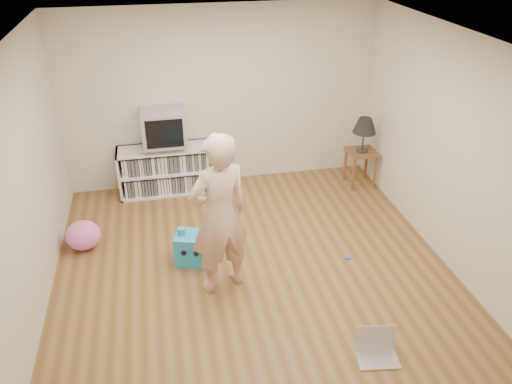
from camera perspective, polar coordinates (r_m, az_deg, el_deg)
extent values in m
plane|color=brown|center=(5.93, -0.46, -8.38)|extent=(4.50, 4.50, 0.00)
cube|color=silver|center=(7.29, -4.04, 10.65)|extent=(4.50, 0.02, 2.60)
cube|color=silver|center=(3.43, 7.08, -13.63)|extent=(4.50, 0.02, 2.60)
cube|color=silver|center=(5.33, -24.99, 0.49)|extent=(0.02, 4.50, 2.60)
cube|color=silver|center=(6.05, 20.96, 4.69)|extent=(0.02, 4.50, 2.60)
cube|color=white|center=(4.80, -0.59, 17.00)|extent=(4.50, 4.50, 0.01)
cube|color=white|center=(7.58, -10.12, 3.22)|extent=(1.40, 0.03, 0.70)
cube|color=white|center=(7.41, -15.32, 1.99)|extent=(0.03, 0.45, 0.70)
cube|color=white|center=(7.43, -4.76, 3.04)|extent=(0.03, 0.45, 0.70)
cube|color=white|center=(7.54, -9.82, 0.25)|extent=(1.40, 0.45, 0.03)
cube|color=white|center=(7.39, -10.04, 2.52)|extent=(1.34, 0.45, 0.03)
cube|color=white|center=(7.25, -10.27, 4.89)|extent=(1.40, 0.45, 0.03)
cube|color=silver|center=(7.39, -10.04, 2.52)|extent=(1.26, 0.36, 0.64)
cube|color=gray|center=(7.23, -10.30, 5.25)|extent=(0.45, 0.35, 0.07)
cube|color=#9C9CA1|center=(7.12, -10.50, 7.34)|extent=(0.60, 0.52, 0.50)
cube|color=black|center=(6.87, -10.40, 6.54)|extent=(0.50, 0.01, 0.40)
cylinder|color=brown|center=(7.47, 11.07, 1.95)|extent=(0.04, 0.04, 0.52)
cylinder|color=brown|center=(7.60, 13.45, 2.17)|extent=(0.04, 0.04, 0.52)
cylinder|color=brown|center=(7.75, 10.16, 3.08)|extent=(0.04, 0.04, 0.52)
cylinder|color=brown|center=(7.87, 12.47, 3.28)|extent=(0.04, 0.04, 0.52)
cube|color=brown|center=(7.55, 12.00, 4.49)|extent=(0.42, 0.42, 0.03)
cylinder|color=#333333|center=(7.54, 12.02, 4.68)|extent=(0.18, 0.18, 0.02)
cylinder|color=#333333|center=(7.47, 12.15, 5.88)|extent=(0.02, 0.02, 0.32)
imported|color=beige|center=(5.13, -4.24, -2.70)|extent=(0.77, 0.63, 1.83)
cube|color=silver|center=(5.01, 13.71, -18.00)|extent=(0.41, 0.32, 0.02)
cube|color=silver|center=(5.00, 13.48, -15.90)|extent=(0.39, 0.13, 0.25)
cube|color=black|center=(5.00, 13.48, -15.90)|extent=(0.34, 0.11, 0.20)
cube|color=#445AB7|center=(6.14, 10.44, -7.31)|extent=(0.09, 0.11, 0.02)
cube|color=#25A1E3|center=(5.93, -7.19, -6.37)|extent=(0.47, 0.42, 0.37)
cylinder|color=#25A1E3|center=(5.83, -8.52, -4.45)|extent=(0.09, 0.09, 0.08)
cylinder|color=#25A1E3|center=(5.78, -6.12, -4.63)|extent=(0.09, 0.09, 0.08)
sphere|color=black|center=(5.80, -8.26, -6.90)|extent=(0.06, 0.06, 0.06)
sphere|color=black|center=(5.77, -6.85, -7.01)|extent=(0.06, 0.06, 0.06)
ellipsoid|color=#F66CCC|center=(6.48, -19.13, -4.70)|extent=(0.43, 0.43, 0.35)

